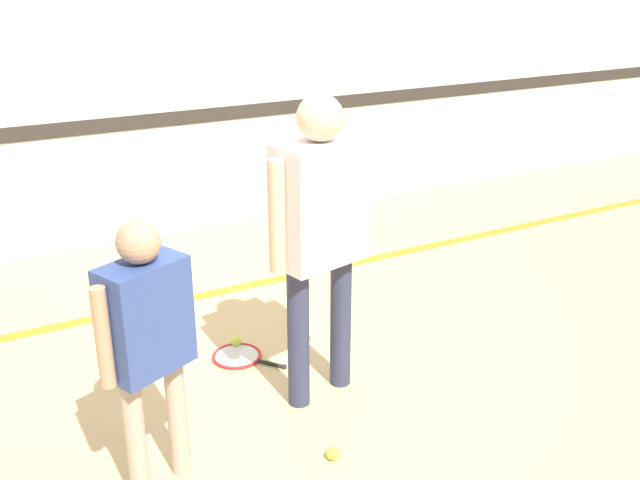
{
  "coord_description": "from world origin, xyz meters",
  "views": [
    {
      "loc": [
        -1.78,
        -3.12,
        2.28
      ],
      "look_at": [
        -0.16,
        -0.08,
        0.93
      ],
      "focal_mm": 40.0,
      "sensor_mm": 36.0,
      "label": 1
    }
  ],
  "objects": [
    {
      "name": "racket_second_spare",
      "position": [
        -1.03,
        0.79,
        0.01
      ],
      "size": [
        0.39,
        0.47,
        0.03
      ],
      "rotation": [
        0.0,
        0.0,
        4.11
      ],
      "color": "#C6D838",
      "rests_on": "ground_plane"
    },
    {
      "name": "ground_plane",
      "position": [
        0.0,
        0.0,
        0.0
      ],
      "size": [
        16.0,
        16.0,
        0.0
      ],
      "primitive_type": "plane",
      "color": "tan"
    },
    {
      "name": "wall_back",
      "position": [
        0.0,
        2.8,
        1.6
      ],
      "size": [
        16.0,
        0.07,
        3.2
      ],
      "color": "beige",
      "rests_on": "ground_plane"
    },
    {
      "name": "tennis_ball_near_instructor",
      "position": [
        -0.38,
        -0.62,
        0.03
      ],
      "size": [
        0.07,
        0.07,
        0.07
      ],
      "primitive_type": "sphere",
      "color": "#CCE038",
      "rests_on": "ground_plane"
    },
    {
      "name": "floor_stripe",
      "position": [
        0.0,
        1.42,
        0.0
      ],
      "size": [
        14.4,
        0.1,
        0.01
      ],
      "color": "orange",
      "rests_on": "ground_plane"
    },
    {
      "name": "racket_spare_on_floor",
      "position": [
        -0.43,
        0.48,
        0.01
      ],
      "size": [
        0.43,
        0.48,
        0.03
      ],
      "rotation": [
        0.0,
        0.0,
        5.39
      ],
      "color": "red",
      "rests_on": "ground_plane"
    },
    {
      "name": "person_student_left",
      "position": [
        -1.17,
        -0.41,
        0.81
      ],
      "size": [
        0.46,
        0.33,
        1.31
      ],
      "rotation": [
        0.0,
        0.0,
        0.42
      ],
      "color": "tan",
      "rests_on": "ground_plane"
    },
    {
      "name": "tennis_ball_by_spare_racket",
      "position": [
        -0.39,
        0.62,
        0.03
      ],
      "size": [
        0.07,
        0.07,
        0.07
      ],
      "primitive_type": "sphere",
      "color": "#CCE038",
      "rests_on": "ground_plane"
    },
    {
      "name": "person_instructor",
      "position": [
        -0.16,
        -0.08,
        1.04
      ],
      "size": [
        0.63,
        0.36,
        1.68
      ],
      "rotation": [
        0.0,
        0.0,
        0.23
      ],
      "color": "#2D334C",
      "rests_on": "ground_plane"
    }
  ]
}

